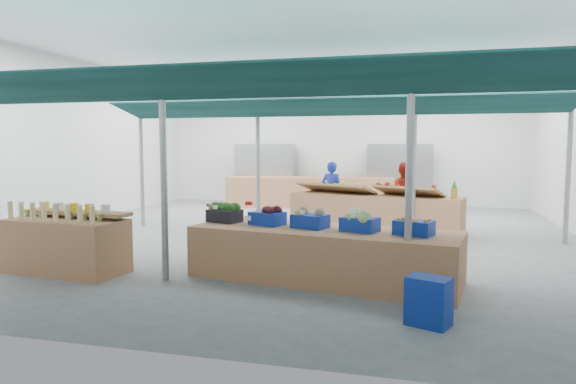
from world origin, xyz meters
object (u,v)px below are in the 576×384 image
Objects in this scene: crate_stack at (429,301)px; vendor_right at (403,193)px; bottle_shelf at (68,243)px; fruit_counter at (375,213)px; vendor_left at (332,192)px; veg_counter at (324,254)px.

crate_stack is 0.34× the size of vendor_right.
fruit_counter is (4.33, 5.16, -0.03)m from bottle_shelf.
fruit_counter is 2.50× the size of vendor_left.
bottle_shelf reaches higher than veg_counter.
fruit_counter is 6.36m from crate_stack.
fruit_counter is (0.35, 4.62, 0.04)m from veg_counter.
vendor_left reaches higher than crate_stack.
vendor_left is at bearing 107.54° from crate_stack.
crate_stack is at bearing -4.81° from bottle_shelf.
vendor_left is (-2.32, 7.35, 0.52)m from crate_stack.
crate_stack is at bearing -67.53° from fruit_counter.
vendor_left is 1.00× the size of vendor_right.
crate_stack is 7.39m from vendor_right.
crate_stack is 7.73m from vendor_left.
veg_counter is 4.64m from fruit_counter.
bottle_shelf reaches higher than crate_stack.
crate_stack is at bearing -38.54° from veg_counter.
bottle_shelf is 1.25× the size of vendor_right.
fruit_counter is at bearing 73.67° from vendor_right.
bottle_shelf is at bearing 64.06° from vendor_right.
veg_counter is 5.80m from vendor_left.
vendor_left is at bearing 107.74° from veg_counter.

